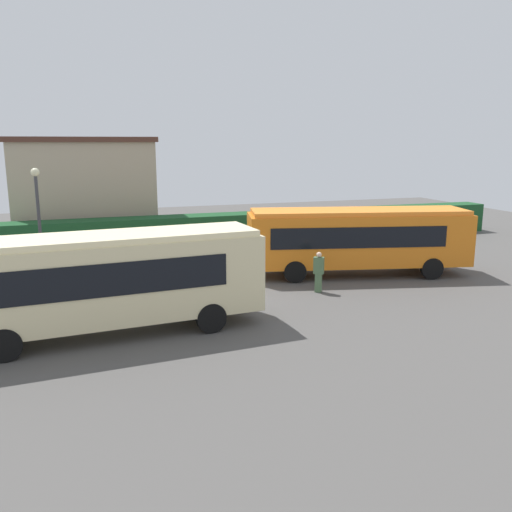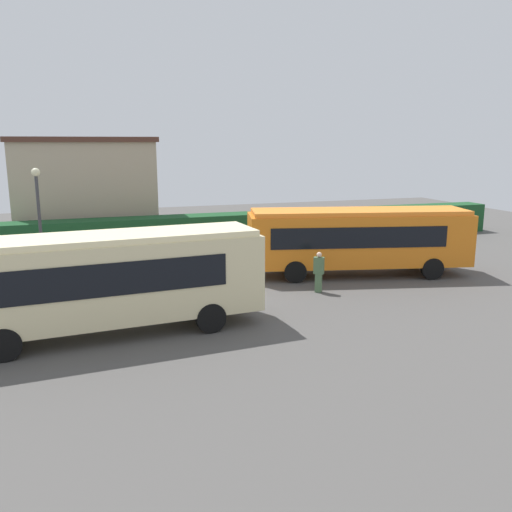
% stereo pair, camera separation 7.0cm
% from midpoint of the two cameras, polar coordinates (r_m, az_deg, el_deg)
% --- Properties ---
extents(ground_plane, '(64.00, 64.00, 0.00)m').
position_cam_midpoint_polar(ground_plane, '(20.62, -4.28, -5.32)').
color(ground_plane, '#514F4C').
extents(bus_cream, '(10.20, 3.12, 3.29)m').
position_cam_midpoint_polar(bus_cream, '(17.76, -15.61, -2.27)').
color(bus_cream, beige).
rests_on(bus_cream, ground_plane).
extents(bus_orange, '(10.48, 4.80, 3.09)m').
position_cam_midpoint_polar(bus_orange, '(25.38, 10.72, 1.97)').
color(bus_orange, orange).
rests_on(bus_orange, ground_plane).
extents(person_left, '(0.40, 0.46, 1.80)m').
position_cam_midpoint_polar(person_left, '(20.47, -24.00, -3.70)').
color(person_left, olive).
rests_on(person_left, ground_plane).
extents(person_center, '(0.52, 0.40, 1.92)m').
position_cam_midpoint_polar(person_center, '(20.08, -19.85, -3.47)').
color(person_center, silver).
rests_on(person_center, ground_plane).
extents(person_right, '(0.49, 0.45, 1.70)m').
position_cam_midpoint_polar(person_right, '(22.36, 6.58, -1.60)').
color(person_right, '#4C6B47').
rests_on(person_right, ground_plane).
extents(person_far, '(0.32, 0.51, 1.73)m').
position_cam_midpoint_polar(person_far, '(29.72, 9.38, 1.75)').
color(person_far, maroon).
rests_on(person_far, ground_plane).
extents(hedge_row, '(44.00, 1.70, 1.89)m').
position_cam_midpoint_polar(hedge_row, '(31.66, -9.70, 2.44)').
color(hedge_row, '#1A4925').
rests_on(hedge_row, ground_plane).
extents(depot_building, '(8.46, 7.85, 6.42)m').
position_cam_midpoint_polar(depot_building, '(36.16, -17.84, 6.85)').
color(depot_building, tan).
rests_on(depot_building, ground_plane).
extents(traffic_cone, '(0.36, 0.36, 0.60)m').
position_cam_midpoint_polar(traffic_cone, '(29.34, -16.62, 0.06)').
color(traffic_cone, orange).
rests_on(traffic_cone, ground_plane).
extents(lamppost, '(0.36, 0.36, 5.04)m').
position_cam_midpoint_polar(lamppost, '(25.20, -22.19, 4.44)').
color(lamppost, '#38383D').
rests_on(lamppost, ground_plane).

